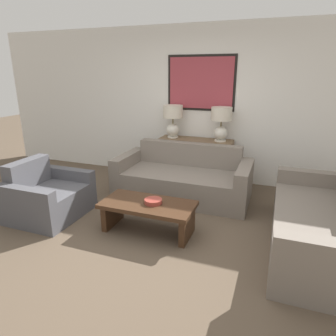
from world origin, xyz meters
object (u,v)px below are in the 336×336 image
object	(u,v)px
console_table	(195,161)
couch_by_side	(323,227)
decorative_bowl	(153,201)
coffee_table	(148,210)
armchair_near_back_wall	(48,197)
couch_by_back_wall	(183,179)
table_lamp_left	(173,118)
table_lamp_right	(221,120)

from	to	relation	value
console_table	couch_by_side	distance (m)	2.48
decorative_bowl	coffee_table	bearing A→B (deg)	-169.15
console_table	armchair_near_back_wall	bearing A→B (deg)	-127.50
console_table	couch_by_back_wall	size ratio (longest dim) A/B	0.62
couch_by_back_wall	armchair_near_back_wall	xyz separation A→B (m)	(-1.52, -1.28, -0.01)
table_lamp_left	coffee_table	xyz separation A→B (m)	(0.36, -1.91, -0.84)
decorative_bowl	table_lamp_left	bearing A→B (deg)	102.70
coffee_table	decorative_bowl	world-z (taller)	decorative_bowl
couch_by_side	coffee_table	size ratio (longest dim) A/B	1.82
table_lamp_right	console_table	bearing A→B (deg)	-180.00
console_table	armchair_near_back_wall	world-z (taller)	console_table
table_lamp_right	couch_by_side	bearing A→B (deg)	-47.55
console_table	coffee_table	size ratio (longest dim) A/B	1.12
table_lamp_right	table_lamp_left	bearing A→B (deg)	180.00
couch_by_side	table_lamp_left	bearing A→B (deg)	145.23
couch_by_back_wall	console_table	bearing A→B (deg)	90.00
couch_by_back_wall	armchair_near_back_wall	distance (m)	1.98
table_lamp_right	couch_by_back_wall	size ratio (longest dim) A/B	0.28
couch_by_side	armchair_near_back_wall	world-z (taller)	couch_by_side
console_table	table_lamp_left	world-z (taller)	table_lamp_left
table_lamp_left	decorative_bowl	xyz separation A→B (m)	(0.43, -1.90, -0.72)
table_lamp_right	couch_by_back_wall	distance (m)	1.18
couch_by_side	coffee_table	bearing A→B (deg)	-171.02
coffee_table	table_lamp_right	bearing A→B (deg)	75.88
decorative_bowl	couch_by_back_wall	bearing A→B (deg)	90.31
console_table	couch_by_back_wall	bearing A→B (deg)	-90.00
table_lamp_right	coffee_table	distance (m)	2.14
table_lamp_left	table_lamp_right	distance (m)	0.84
table_lamp_left	table_lamp_right	world-z (taller)	same
table_lamp_right	couch_by_side	world-z (taller)	table_lamp_right
couch_by_side	couch_by_back_wall	bearing A→B (deg)	154.50
couch_by_side	coffee_table	world-z (taller)	couch_by_side
decorative_bowl	couch_by_side	bearing A→B (deg)	8.92
console_table	couch_by_side	bearing A→B (deg)	-40.34
couch_by_side	console_table	bearing A→B (deg)	139.66
coffee_table	couch_by_side	bearing A→B (deg)	8.98
armchair_near_back_wall	couch_by_back_wall	bearing A→B (deg)	40.04
console_table	table_lamp_left	size ratio (longest dim) A/B	2.24
table_lamp_left	armchair_near_back_wall	distance (m)	2.42
table_lamp_left	couch_by_back_wall	xyz separation A→B (m)	(0.42, -0.70, -0.85)
console_table	coffee_table	distance (m)	1.92
coffee_table	armchair_near_back_wall	xyz separation A→B (m)	(-1.46, -0.07, -0.02)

